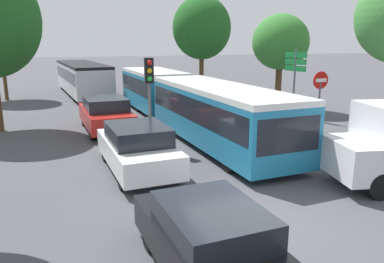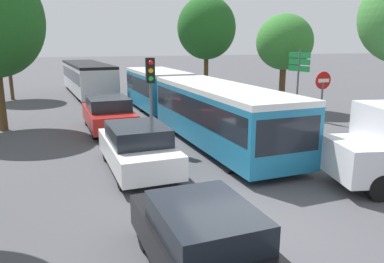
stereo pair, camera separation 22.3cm
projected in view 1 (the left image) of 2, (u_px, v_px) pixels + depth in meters
The scene contains 12 objects.
ground_plane at pixel (251, 229), 8.10m from camera, with size 200.00×200.00×0.00m, color #47474C.
articulated_bus at pixel (185, 99), 17.37m from camera, with size 3.01×15.90×2.35m.
city_bus_rear at pixel (82, 76), 28.46m from camera, with size 3.37×11.27×2.39m.
queued_car_black at pixel (210, 241), 6.29m from camera, with size 1.79×3.94×1.35m.
queued_car_white at pixel (138, 148), 11.60m from camera, with size 1.96×4.33×1.48m.
queued_car_red at pixel (106, 114), 16.87m from camera, with size 2.05×4.51×1.54m.
traffic_light at pixel (149, 83), 13.52m from camera, with size 0.34×0.37×3.40m.
no_entry_sign at pixel (319, 95), 14.94m from camera, with size 0.70×0.08×2.82m.
direction_sign_post at pixel (295, 69), 19.20m from camera, with size 0.35×1.38×3.60m.
tree_left_far at pixel (0, 35), 25.05m from camera, with size 4.04×4.04×6.71m.
tree_right_mid at pixel (281, 42), 21.38m from camera, with size 3.22×3.22×5.51m.
tree_right_far at pixel (202, 28), 29.92m from camera, with size 4.68×4.68×7.52m.
Camera 1 is at (-3.76, -6.48, 3.96)m, focal length 35.00 mm.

